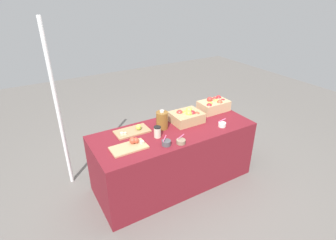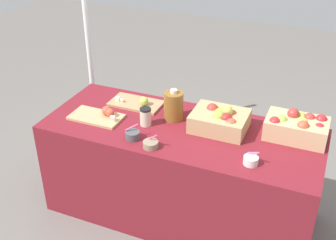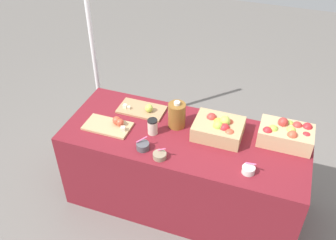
{
  "view_description": "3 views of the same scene",
  "coord_description": "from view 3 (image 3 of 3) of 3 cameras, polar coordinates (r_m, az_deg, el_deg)",
  "views": [
    {
      "loc": [
        -1.43,
        -2.28,
        2.22
      ],
      "look_at": [
        -0.07,
        0.02,
        0.87
      ],
      "focal_mm": 28.36,
      "sensor_mm": 36.0,
      "label": 1
    },
    {
      "loc": [
        0.88,
        -2.32,
        2.24
      ],
      "look_at": [
        -0.1,
        -0.0,
        0.78
      ],
      "focal_mm": 45.44,
      "sensor_mm": 36.0,
      "label": 2
    },
    {
      "loc": [
        0.62,
        -2.11,
        2.61
      ],
      "look_at": [
        -0.13,
        -0.03,
        0.88
      ],
      "focal_mm": 39.91,
      "sensor_mm": 36.0,
      "label": 3
    }
  ],
  "objects": [
    {
      "name": "cider_jug",
      "position": [
        2.92,
        1.36,
        0.77
      ],
      "size": [
        0.14,
        0.14,
        0.23
      ],
      "color": "brown",
      "rests_on": "table"
    },
    {
      "name": "cutting_board_front",
      "position": [
        2.99,
        -8.72,
        -0.74
      ],
      "size": [
        0.37,
        0.21,
        0.09
      ],
      "color": "tan",
      "rests_on": "table"
    },
    {
      "name": "table",
      "position": [
        3.14,
        2.36,
        -7.55
      ],
      "size": [
        1.9,
        0.76,
        0.74
      ],
      "primitive_type": "cube",
      "color": "maroon",
      "rests_on": "ground_plane"
    },
    {
      "name": "tent_pole",
      "position": [
        3.64,
        -11.41,
        10.83
      ],
      "size": [
        0.04,
        0.04,
        1.98
      ],
      "primitive_type": "cylinder",
      "color": "white",
      "rests_on": "ground_plane"
    },
    {
      "name": "apple_crate_left",
      "position": [
        2.91,
        17.63,
        -2.07
      ],
      "size": [
        0.39,
        0.25,
        0.19
      ],
      "color": "tan",
      "rests_on": "table"
    },
    {
      "name": "cutting_board_back",
      "position": [
        3.13,
        -3.93,
        1.65
      ],
      "size": [
        0.39,
        0.22,
        0.08
      ],
      "color": "tan",
      "rests_on": "table"
    },
    {
      "name": "sample_bowl_far",
      "position": [
        2.76,
        -3.87,
        -3.98
      ],
      "size": [
        0.1,
        0.1,
        0.1
      ],
      "color": "#4C4C51",
      "rests_on": "table"
    },
    {
      "name": "ground_plane",
      "position": [
        3.41,
        2.2,
        -11.9
      ],
      "size": [
        10.0,
        10.0,
        0.0
      ],
      "primitive_type": "plane",
      "color": "slate"
    },
    {
      "name": "sample_bowl_near",
      "position": [
        2.69,
        -1.27,
        -5.42
      ],
      "size": [
        0.1,
        0.1,
        0.1
      ],
      "color": "gray",
      "rests_on": "table"
    },
    {
      "name": "apple_crate_middle",
      "position": [
        2.87,
        7.81,
        -1.23
      ],
      "size": [
        0.37,
        0.29,
        0.18
      ],
      "color": "tan",
      "rests_on": "table"
    },
    {
      "name": "coffee_cup",
      "position": [
        2.87,
        -2.37,
        -1.01
      ],
      "size": [
        0.08,
        0.08,
        0.13
      ],
      "color": "beige",
      "rests_on": "table"
    },
    {
      "name": "sample_bowl_mid",
      "position": [
        2.64,
        12.18,
        -7.43
      ],
      "size": [
        0.09,
        0.09,
        0.1
      ],
      "color": "silver",
      "rests_on": "table"
    }
  ]
}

